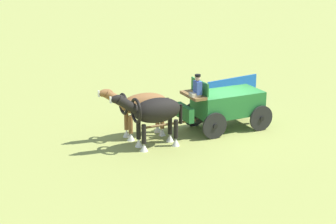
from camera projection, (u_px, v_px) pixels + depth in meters
name	position (u px, v px, depth m)	size (l,w,h in m)	color
ground_plane	(227.00, 128.00, 23.86)	(220.00, 220.00, 0.00)	olive
show_wagon	(225.00, 104.00, 23.46)	(5.66, 3.18, 2.67)	#236B2D
draft_horse_near	(154.00, 112.00, 21.32)	(2.92, 1.72, 2.33)	black
draft_horse_off	(141.00, 105.00, 22.45)	(2.94, 1.69, 2.23)	brown
sponsor_banner	(232.00, 88.00, 28.11)	(3.20, 0.06, 1.10)	#1959B2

